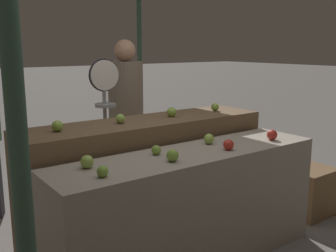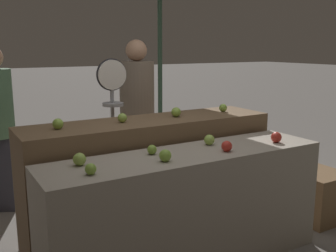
{
  "view_description": "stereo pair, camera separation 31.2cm",
  "coord_description": "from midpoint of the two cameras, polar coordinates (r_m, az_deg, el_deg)",
  "views": [
    {
      "loc": [
        -1.81,
        -2.17,
        1.67
      ],
      "look_at": [
        0.0,
        0.3,
        1.05
      ],
      "focal_mm": 42.0,
      "sensor_mm": 36.0,
      "label": 1
    },
    {
      "loc": [
        -1.55,
        -2.34,
        1.67
      ],
      "look_at": [
        0.0,
        0.3,
        1.05
      ],
      "focal_mm": 42.0,
      "sensor_mm": 36.0,
      "label": 2
    }
  ],
  "objects": [
    {
      "name": "apple_front_1",
      "position": [
        2.68,
        -2.7,
        -4.35
      ],
      "size": [
        0.09,
        0.09,
        0.09
      ],
      "primitive_type": "sphere",
      "color": "#7AA338",
      "rests_on": "display_counter_front"
    },
    {
      "name": "apple_front_6",
      "position": [
        3.16,
        3.17,
        -1.91
      ],
      "size": [
        0.08,
        0.08,
        0.08
      ],
      "primitive_type": "sphere",
      "color": "#8EB247",
      "rests_on": "display_counter_front"
    },
    {
      "name": "display_counter_back",
      "position": [
        3.51,
        -5.51,
        -7.62
      ],
      "size": [
        2.22,
        0.55,
        1.05
      ],
      "primitive_type": "cube",
      "color": "brown",
      "rests_on": "ground_plane"
    },
    {
      "name": "apple_back_0",
      "position": [
        3.05,
        -18.63,
        -0.04
      ],
      "size": [
        0.08,
        0.08,
        0.08
      ],
      "primitive_type": "sphere",
      "color": "#84AD3D",
      "rests_on": "display_counter_back"
    },
    {
      "name": "apple_front_0",
      "position": [
        2.43,
        -13.17,
        -6.48
      ],
      "size": [
        0.07,
        0.07,
        0.07
      ],
      "primitive_type": "sphere",
      "color": "#7AA338",
      "rests_on": "display_counter_front"
    },
    {
      "name": "apple_front_3",
      "position": [
        3.37,
        12.34,
        -1.29
      ],
      "size": [
        0.09,
        0.09,
        0.09
      ],
      "primitive_type": "sphere",
      "color": "#B72D23",
      "rests_on": "display_counter_front"
    },
    {
      "name": "apple_back_1",
      "position": [
        3.24,
        -9.67,
        1.03
      ],
      "size": [
        0.08,
        0.08,
        0.08
      ],
      "primitive_type": "sphere",
      "color": "#8EB247",
      "rests_on": "display_counter_back"
    },
    {
      "name": "wooden_crate_side",
      "position": [
        4.22,
        17.37,
        -8.88
      ],
      "size": [
        0.48,
        0.48,
        0.48
      ],
      "primitive_type": "cube",
      "color": "brown",
      "rests_on": "ground_plane"
    },
    {
      "name": "apple_front_2",
      "position": [
        2.99,
        5.84,
        -2.75
      ],
      "size": [
        0.08,
        0.08,
        0.08
      ],
      "primitive_type": "sphere",
      "color": "#B72D23",
      "rests_on": "display_counter_front"
    },
    {
      "name": "produce_scale",
      "position": [
        3.76,
        -11.49,
        3.21
      ],
      "size": [
        0.3,
        0.2,
        1.56
      ],
      "color": "#99999E",
      "rests_on": "ground_plane"
    },
    {
      "name": "display_counter_front",
      "position": [
        3.07,
        0.41,
        -11.97
      ],
      "size": [
        2.22,
        0.55,
        0.9
      ],
      "primitive_type": "cube",
      "color": "gray",
      "rests_on": "ground_plane"
    },
    {
      "name": "apple_front_5",
      "position": [
        2.85,
        -4.86,
        -3.54
      ],
      "size": [
        0.07,
        0.07,
        0.07
      ],
      "primitive_type": "sphere",
      "color": "#7AA338",
      "rests_on": "display_counter_front"
    },
    {
      "name": "person_vendor_at_scale",
      "position": [
        4.29,
        -8.2,
        2.44
      ],
      "size": [
        0.43,
        0.43,
        1.74
      ],
      "rotation": [
        0.0,
        0.0,
        2.99
      ],
      "color": "#2D2D38",
      "rests_on": "ground_plane"
    },
    {
      "name": "apple_back_3",
      "position": [
        3.83,
        4.54,
        2.74
      ],
      "size": [
        0.08,
        0.08,
        0.08
      ],
      "primitive_type": "sphere",
      "color": "#84AD3D",
      "rests_on": "display_counter_back"
    },
    {
      "name": "apple_back_2",
      "position": [
        3.5,
        -2.03,
        2.01
      ],
      "size": [
        0.09,
        0.09,
        0.09
      ],
      "primitive_type": "sphere",
      "color": "#84AD3D",
      "rests_on": "display_counter_back"
    },
    {
      "name": "apple_front_4",
      "position": [
        2.62,
        -15.05,
        -5.08
      ],
      "size": [
        0.09,
        0.09,
        0.09
      ],
      "primitive_type": "sphere",
      "color": "#8EB247",
      "rests_on": "display_counter_front"
    }
  ]
}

